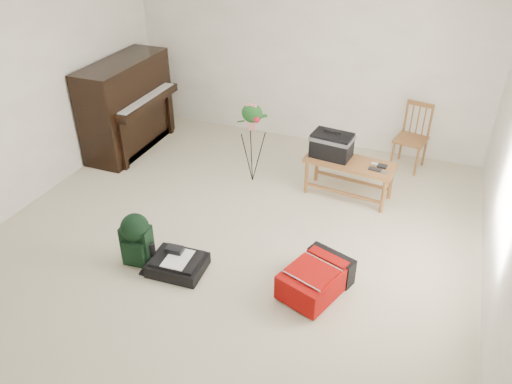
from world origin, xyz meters
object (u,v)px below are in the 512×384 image
at_px(dining_chair, 411,137).
at_px(black_duffel, 178,264).
at_px(green_backpack, 136,237).
at_px(red_suitcase, 317,276).
at_px(bench, 337,151).
at_px(flower_stand, 252,144).
at_px(piano, 128,107).

distance_m(dining_chair, black_duffel, 3.51).
bearing_deg(green_backpack, red_suitcase, 3.21).
distance_m(dining_chair, green_backpack, 3.76).
relative_size(bench, dining_chair, 1.25).
xyz_separation_m(red_suitcase, flower_stand, (-1.29, 1.63, 0.37)).
bearing_deg(dining_chair, piano, -155.20).
relative_size(piano, bench, 1.38).
distance_m(bench, black_duffel, 2.29).
bearing_deg(green_backpack, bench, 47.41).
bearing_deg(dining_chair, bench, -114.63).
relative_size(green_backpack, flower_stand, 0.53).
bearing_deg(bench, flower_stand, -168.61).
xyz_separation_m(black_duffel, flower_stand, (0.05, 1.87, 0.44)).
bearing_deg(dining_chair, black_duffel, -109.42).
bearing_deg(red_suitcase, green_backpack, -151.25).
relative_size(piano, flower_stand, 1.41).
relative_size(piano, green_backpack, 2.65).
distance_m(piano, black_duffel, 2.91).
bearing_deg(dining_chair, flower_stand, -136.21).
height_order(bench, black_duffel, bench).
bearing_deg(green_backpack, black_duffel, -0.84).
bearing_deg(dining_chair, green_backpack, -114.51).
height_order(black_duffel, green_backpack, green_backpack).
height_order(black_duffel, flower_stand, flower_stand).
relative_size(piano, black_duffel, 2.75).
bearing_deg(black_duffel, piano, 128.59).
distance_m(red_suitcase, black_duffel, 1.35).
bearing_deg(piano, black_duffel, -48.38).
distance_m(piano, dining_chair, 3.83).
bearing_deg(bench, black_duffel, -112.18).
xyz_separation_m(bench, red_suitcase, (0.26, -1.72, -0.42)).
relative_size(black_duffel, green_backpack, 0.96).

